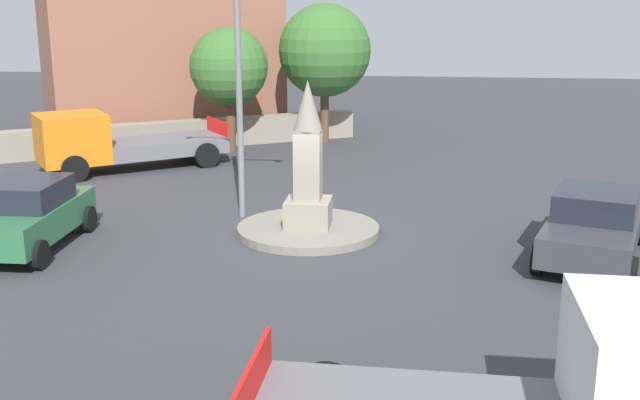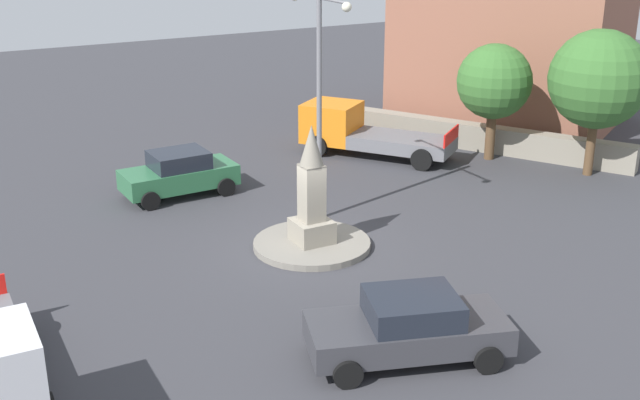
{
  "view_description": "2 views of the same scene",
  "coord_description": "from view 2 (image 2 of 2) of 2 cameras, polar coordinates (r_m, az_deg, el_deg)",
  "views": [
    {
      "loc": [
        -2.45,
        17.72,
        5.53
      ],
      "look_at": [
        -0.34,
        0.43,
        0.97
      ],
      "focal_mm": 43.06,
      "sensor_mm": 36.0,
      "label": 1
    },
    {
      "loc": [
        -19.19,
        10.26,
        9.49
      ],
      "look_at": [
        0.83,
        -0.73,
        1.09
      ],
      "focal_mm": 45.04,
      "sensor_mm": 36.0,
      "label": 2
    }
  ],
  "objects": [
    {
      "name": "ground_plane",
      "position": [
        23.74,
        -0.58,
        -3.37
      ],
      "size": [
        80.0,
        80.0,
        0.0
      ],
      "primitive_type": "plane",
      "color": "#38383D"
    },
    {
      "name": "traffic_island",
      "position": [
        23.7,
        -0.58,
        -3.15
      ],
      "size": [
        3.46,
        3.46,
        0.19
      ],
      "primitive_type": "cylinder",
      "color": "gray",
      "rests_on": "ground"
    },
    {
      "name": "monument",
      "position": [
        23.13,
        -0.6,
        0.38
      ],
      "size": [
        1.08,
        1.08,
        3.53
      ],
      "color": "gray",
      "rests_on": "traffic_island"
    },
    {
      "name": "streetlamp",
      "position": [
        24.59,
        -0.06,
        8.51
      ],
      "size": [
        3.46,
        0.28,
        7.41
      ],
      "color": "slate",
      "rests_on": "ground"
    },
    {
      "name": "car_dark_grey_waiting",
      "position": [
        17.97,
        6.32,
        -8.94
      ],
      "size": [
        3.1,
        4.76,
        1.53
      ],
      "color": "#38383D",
      "rests_on": "ground"
    },
    {
      "name": "car_green_approaching",
      "position": [
        28.1,
        -9.98,
        1.88
      ],
      "size": [
        2.03,
        3.95,
        1.58
      ],
      "color": "#2D6B42",
      "rests_on": "ground"
    },
    {
      "name": "truck_orange_near_island",
      "position": [
        32.4,
        2.89,
        4.91
      ],
      "size": [
        6.05,
        5.19,
        2.0
      ],
      "color": "orange",
      "rests_on": "ground"
    },
    {
      "name": "stone_boundary_wall",
      "position": [
        33.93,
        10.31,
        4.55
      ],
      "size": [
        12.17,
        7.44,
        1.06
      ],
      "primitive_type": "cube",
      "rotation": [
        0.0,
        0.0,
        6.81
      ],
      "color": "gray",
      "rests_on": "ground"
    },
    {
      "name": "corner_building",
      "position": [
        37.87,
        13.68,
        12.85
      ],
      "size": [
        11.69,
        10.98,
        10.02
      ],
      "primitive_type": "cube",
      "rotation": [
        0.0,
        0.0,
        6.81
      ],
      "color": "#935B47",
      "rests_on": "ground"
    },
    {
      "name": "tree_near_wall",
      "position": [
        30.86,
        19.18,
        8.09
      ],
      "size": [
        3.59,
        3.59,
        5.41
      ],
      "color": "brown",
      "rests_on": "ground"
    },
    {
      "name": "tree_mid_cluster",
      "position": [
        31.96,
        12.28,
        8.19
      ],
      "size": [
        2.9,
        2.9,
        4.57
      ],
      "color": "brown",
      "rests_on": "ground"
    }
  ]
}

